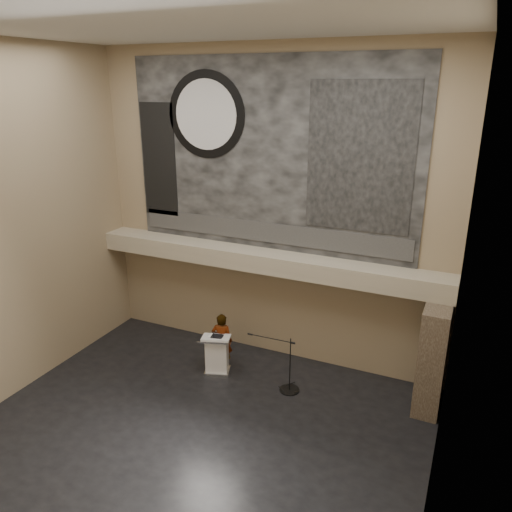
% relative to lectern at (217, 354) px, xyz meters
% --- Properties ---
extents(floor, '(10.00, 10.00, 0.00)m').
position_rel_lectern_xyz_m(floor, '(0.75, -2.29, -0.55)').
color(floor, black).
rests_on(floor, ground).
extents(ceiling, '(10.00, 10.00, 0.00)m').
position_rel_lectern_xyz_m(ceiling, '(0.75, -2.29, 7.95)').
color(ceiling, silver).
rests_on(ceiling, wall_back).
extents(wall_back, '(10.00, 0.02, 8.50)m').
position_rel_lectern_xyz_m(wall_back, '(0.75, 1.71, 3.70)').
color(wall_back, '#907A5B').
rests_on(wall_back, floor).
extents(wall_front, '(10.00, 0.02, 8.50)m').
position_rel_lectern_xyz_m(wall_front, '(0.75, -6.29, 3.70)').
color(wall_front, '#907A5B').
rests_on(wall_front, floor).
extents(wall_left, '(0.02, 8.00, 8.50)m').
position_rel_lectern_xyz_m(wall_left, '(-4.25, -2.29, 3.70)').
color(wall_left, '#907A5B').
rests_on(wall_left, floor).
extents(wall_right, '(0.02, 8.00, 8.50)m').
position_rel_lectern_xyz_m(wall_right, '(5.75, -2.29, 3.70)').
color(wall_right, '#907A5B').
rests_on(wall_right, floor).
extents(soffit, '(10.00, 0.80, 0.50)m').
position_rel_lectern_xyz_m(soffit, '(0.75, 1.31, 2.40)').
color(soffit, tan).
rests_on(soffit, wall_back).
extents(sprinkler_left, '(0.04, 0.04, 0.06)m').
position_rel_lectern_xyz_m(sprinkler_left, '(-0.85, 1.26, 2.12)').
color(sprinkler_left, '#B2893D').
rests_on(sprinkler_left, soffit).
extents(sprinkler_right, '(0.04, 0.04, 0.06)m').
position_rel_lectern_xyz_m(sprinkler_right, '(2.65, 1.26, 2.12)').
color(sprinkler_right, '#B2893D').
rests_on(sprinkler_right, soffit).
extents(banner, '(8.00, 0.05, 5.00)m').
position_rel_lectern_xyz_m(banner, '(0.75, 1.68, 5.15)').
color(banner, black).
rests_on(banner, wall_back).
extents(banner_text_strip, '(7.76, 0.02, 0.55)m').
position_rel_lectern_xyz_m(banner_text_strip, '(0.75, 1.64, 3.10)').
color(banner_text_strip, '#313131').
rests_on(banner_text_strip, banner).
extents(banner_clock_rim, '(2.30, 0.02, 2.30)m').
position_rel_lectern_xyz_m(banner_clock_rim, '(-1.05, 1.64, 6.15)').
color(banner_clock_rim, black).
rests_on(banner_clock_rim, banner).
extents(banner_clock_face, '(1.84, 0.02, 1.84)m').
position_rel_lectern_xyz_m(banner_clock_face, '(-1.05, 1.62, 6.15)').
color(banner_clock_face, silver).
rests_on(banner_clock_face, banner).
extents(banner_building_print, '(2.60, 0.02, 3.60)m').
position_rel_lectern_xyz_m(banner_building_print, '(3.15, 1.64, 5.25)').
color(banner_building_print, black).
rests_on(banner_building_print, banner).
extents(banner_brick_print, '(1.10, 0.02, 3.20)m').
position_rel_lectern_xyz_m(banner_brick_print, '(-2.65, 1.64, 4.85)').
color(banner_brick_print, black).
rests_on(banner_brick_print, banner).
extents(stone_pier, '(0.60, 1.40, 2.70)m').
position_rel_lectern_xyz_m(stone_pier, '(5.40, 0.86, 0.80)').
color(stone_pier, '#403327').
rests_on(stone_pier, floor).
extents(lectern, '(0.87, 0.74, 1.14)m').
position_rel_lectern_xyz_m(lectern, '(0.00, 0.00, 0.00)').
color(lectern, silver).
rests_on(lectern, floor).
extents(binder, '(0.35, 0.30, 0.04)m').
position_rel_lectern_xyz_m(binder, '(0.04, -0.03, 0.56)').
color(binder, black).
rests_on(binder, lectern).
extents(papers, '(0.21, 0.29, 0.00)m').
position_rel_lectern_xyz_m(papers, '(-0.10, -0.03, 0.55)').
color(papers, white).
rests_on(papers, lectern).
extents(speaker_person, '(0.66, 0.51, 1.61)m').
position_rel_lectern_xyz_m(speaker_person, '(-0.01, 0.32, 0.25)').
color(speaker_person, beige).
rests_on(speaker_person, floor).
extents(mic_stand, '(1.42, 0.52, 1.50)m').
position_rel_lectern_xyz_m(mic_stand, '(2.07, 0.02, -0.34)').
color(mic_stand, black).
rests_on(mic_stand, floor).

